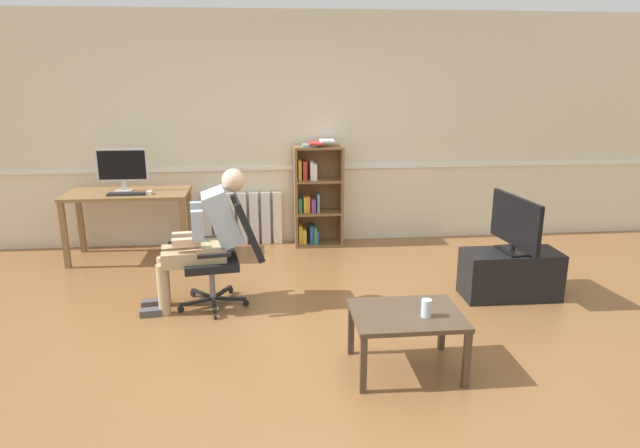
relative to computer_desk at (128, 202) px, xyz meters
The scene contains 14 objects.
ground_plane 2.90m from the computer_desk, 49.47° to the right, with size 18.00×18.00×0.00m, color brown.
back_wall 2.03m from the computer_desk, 15.21° to the left, with size 12.00×0.13×2.70m.
computer_desk is the anchor object (origin of this frame).
imac_monitor 0.39m from the computer_desk, 121.30° to the left, with size 0.55×0.14×0.46m.
keyboard 0.18m from the computer_desk, 78.71° to the right, with size 0.40×0.12×0.02m, color black.
computer_mouse 0.31m from the computer_desk, 24.69° to the right, with size 0.06×0.10×0.03m, color white.
bookshelf 2.11m from the computer_desk, ahead, with size 0.57×0.29×1.27m.
radiator 1.32m from the computer_desk, 17.72° to the left, with size 0.95×0.08×0.64m.
office_chair 1.82m from the computer_desk, 50.38° to the right, with size 0.78×0.63×0.98m.
person_seated 1.72m from the computer_desk, 55.69° to the right, with size 0.96×0.44×1.24m.
tv_stand 4.05m from the computer_desk, 21.77° to the right, with size 0.88×0.39×0.44m.
tv_screen 4.03m from the computer_desk, 21.76° to the right, with size 0.24×0.76×0.52m.
coffee_table 3.64m from the computer_desk, 47.53° to the right, with size 0.76×0.58×0.43m.
drinking_glass 3.76m from the computer_desk, 46.96° to the right, with size 0.07×0.07×0.12m, color silver.
Camera 1 is at (-0.34, -3.99, 2.07)m, focal length 31.31 mm.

